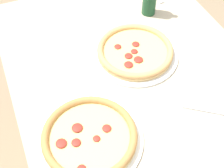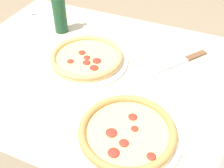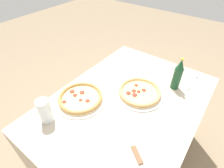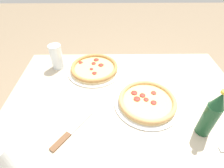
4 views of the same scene
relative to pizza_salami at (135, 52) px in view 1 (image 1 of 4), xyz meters
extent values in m
plane|color=#847056|center=(0.10, -0.03, -0.72)|extent=(8.00, 8.00, 0.00)
cube|color=#B7A88E|center=(0.10, -0.03, -0.37)|extent=(1.20, 0.85, 0.70)
cylinder|color=silver|center=(0.00, 0.00, -0.01)|extent=(0.32, 0.32, 0.01)
cylinder|color=#DBB775|center=(0.00, 0.00, 0.00)|extent=(0.28, 0.28, 0.01)
cylinder|color=#E5C170|center=(0.00, 0.00, 0.00)|extent=(0.24, 0.24, 0.00)
torus|color=tan|center=(0.00, 0.00, 0.01)|extent=(0.28, 0.28, 0.02)
ellipsoid|color=maroon|center=(-0.03, 0.02, 0.01)|extent=(0.03, 0.03, 0.01)
ellipsoid|color=maroon|center=(0.02, -0.04, 0.01)|extent=(0.03, 0.03, 0.01)
ellipsoid|color=maroon|center=(0.05, -0.01, 0.01)|extent=(0.03, 0.03, 0.01)
ellipsoid|color=maroon|center=(-0.04, -0.05, 0.01)|extent=(0.03, 0.03, 0.01)
ellipsoid|color=maroon|center=(0.00, -0.01, 0.01)|extent=(0.03, 0.03, 0.01)
ellipsoid|color=maroon|center=(0.06, -0.05, 0.01)|extent=(0.03, 0.03, 0.01)
cylinder|color=white|center=(0.27, -0.27, -0.01)|extent=(0.32, 0.32, 0.01)
cylinder|color=#E5C689|center=(0.27, -0.27, 0.00)|extent=(0.28, 0.28, 0.01)
cylinder|color=#E5C170|center=(0.27, -0.27, 0.00)|extent=(0.25, 0.25, 0.00)
torus|color=#AD7A42|center=(0.27, -0.27, 0.01)|extent=(0.28, 0.28, 0.02)
ellipsoid|color=maroon|center=(0.29, -0.26, 0.01)|extent=(0.02, 0.02, 0.00)
ellipsoid|color=maroon|center=(0.23, -0.30, 0.01)|extent=(0.03, 0.03, 0.01)
ellipsoid|color=maroon|center=(0.28, -0.32, 0.01)|extent=(0.03, 0.03, 0.01)
ellipsoid|color=maroon|center=(0.27, -0.22, 0.01)|extent=(0.03, 0.03, 0.01)
ellipsoid|color=maroon|center=(0.27, -0.36, 0.01)|extent=(0.03, 0.03, 0.01)
cube|color=silver|center=(0.31, 0.11, -0.01)|extent=(0.10, 0.13, 0.01)
camera|label=1|loc=(0.72, -0.39, 0.80)|focal=50.00mm
camera|label=2|loc=(0.43, -0.75, 0.63)|focal=45.00mm
camera|label=3|loc=(0.78, 0.36, 0.78)|focal=28.00mm
camera|label=4|loc=(0.18, 0.58, 0.62)|focal=28.00mm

